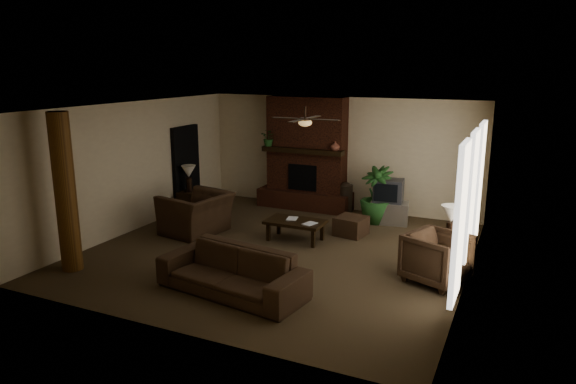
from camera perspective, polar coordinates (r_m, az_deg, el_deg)
The scene contains 23 objects.
room_shell at distance 9.96m, azimuth -0.96°, elevation 1.18°, with size 7.00×7.00×7.00m.
fireplace at distance 13.21m, azimuth 1.98°, elevation 3.20°, with size 2.40×0.70×2.80m.
windows at distance 9.26m, azimuth 19.23°, elevation -0.87°, with size 0.08×3.65×2.35m.
log_column at distance 9.82m, azimuth -23.08°, elevation -0.10°, with size 0.36×0.36×2.80m, color brown.
doorway at distance 13.28m, azimuth -11.02°, elevation 2.55°, with size 0.10×1.00×2.10m, color black.
ceiling_fan at distance 9.89m, azimuth 1.88°, elevation 7.72°, with size 1.35×1.35×0.37m.
sofa at distance 8.42m, azimuth -6.13°, elevation -7.83°, with size 2.45×0.71×0.96m, color #3C291A.
armchair_left at distance 11.42m, azimuth -9.96°, elevation -1.60°, with size 1.34×0.87×1.17m, color #3C291A.
armchair_right at distance 9.10m, azimuth 15.96°, elevation -6.68°, with size 0.91×0.86×0.94m, color #3C291A.
coffee_table at distance 10.83m, azimuth 0.81°, elevation -3.41°, with size 1.20×0.70×0.43m.
ottoman at distance 11.31m, azimuth 6.88°, elevation -3.68°, with size 0.60×0.60×0.40m, color #3C291A.
tv_stand at distance 12.27m, azimuth 10.96°, elevation -2.20°, with size 0.85×0.50×0.50m, color silver.
tv at distance 12.17m, azimuth 10.88°, elevation 0.15°, with size 0.70×0.59×0.52m.
floor_vase at distance 12.92m, azimuth 6.29°, elevation -0.39°, with size 0.34×0.34×0.77m.
floor_plant at distance 12.23m, azimuth 9.54°, elevation -1.62°, with size 0.73×1.31×0.73m, color #265321.
side_table_left at distance 13.05m, azimuth -10.60°, elevation -1.12°, with size 0.50×0.50×0.55m, color black.
lamp_left at distance 12.88m, azimuth -10.77°, elevation 2.00°, with size 0.45×0.45×0.65m.
side_table_right at distance 9.75m, azimuth 17.08°, elevation -6.61°, with size 0.50×0.50×0.55m, color black.
lamp_right at distance 9.48m, azimuth 17.34°, elevation -2.58°, with size 0.40×0.40×0.65m.
mantel_plant at distance 13.23m, azimuth -2.08°, elevation 5.71°, with size 0.38×0.42×0.33m, color #265321.
mantel_vase at distance 12.58m, azimuth 5.17°, elevation 5.00°, with size 0.22×0.23×0.22m, color brown.
book_a at distance 10.87m, azimuth -0.10°, elevation -2.24°, with size 0.22×0.03×0.29m, color #999999.
book_b at distance 10.58m, azimuth 1.94°, elevation -2.68°, with size 0.21×0.02×0.29m, color #999999.
Camera 1 is at (4.22, -8.76, 3.55)m, focal length 32.66 mm.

